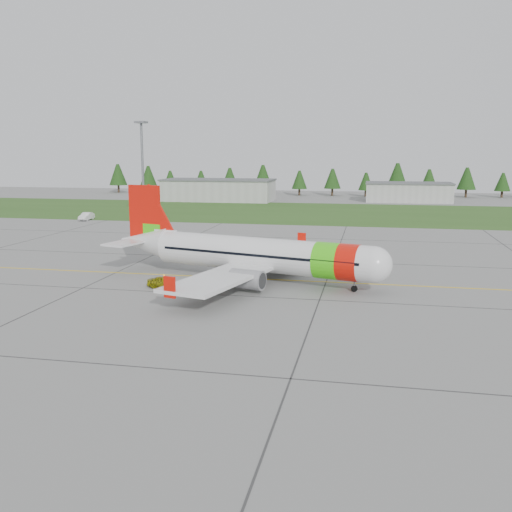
# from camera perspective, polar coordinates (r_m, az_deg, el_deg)

# --- Properties ---
(ground) EXTENTS (320.00, 320.00, 0.00)m
(ground) POSITION_cam_1_polar(r_m,az_deg,el_deg) (57.57, -3.61, -3.91)
(ground) COLOR gray
(ground) RESTS_ON ground
(aircraft) EXTENTS (33.25, 31.32, 10.27)m
(aircraft) POSITION_cam_1_polar(r_m,az_deg,el_deg) (63.23, -0.13, 0.14)
(aircraft) COLOR silver
(aircraft) RESTS_ON ground
(follow_me_car) EXTENTS (1.38, 1.58, 3.60)m
(follow_me_car) POSITION_cam_1_polar(r_m,az_deg,el_deg) (60.81, -9.20, -1.52)
(follow_me_car) COLOR #CECC0B
(follow_me_car) RESTS_ON ground
(service_van) EXTENTS (1.81, 1.72, 4.89)m
(service_van) POSITION_cam_1_polar(r_m,az_deg,el_deg) (125.97, -16.64, 4.56)
(service_van) COLOR silver
(service_van) RESTS_ON ground
(grass_strip) EXTENTS (320.00, 50.00, 0.03)m
(grass_strip) POSITION_cam_1_polar(r_m,az_deg,el_deg) (137.36, 5.33, 4.37)
(grass_strip) COLOR #30561E
(grass_strip) RESTS_ON ground
(taxi_guideline) EXTENTS (120.00, 0.25, 0.02)m
(taxi_guideline) POSITION_cam_1_polar(r_m,az_deg,el_deg) (65.11, -1.78, -2.21)
(taxi_guideline) COLOR gold
(taxi_guideline) RESTS_ON ground
(hangar_west) EXTENTS (32.00, 14.00, 6.00)m
(hangar_west) POSITION_cam_1_polar(r_m,az_deg,el_deg) (170.19, -3.77, 6.54)
(hangar_west) COLOR #A8A8A3
(hangar_west) RESTS_ON ground
(hangar_east) EXTENTS (24.00, 12.00, 5.20)m
(hangar_east) POSITION_cam_1_polar(r_m,az_deg,el_deg) (172.55, 14.99, 6.13)
(hangar_east) COLOR #A8A8A3
(hangar_east) RESTS_ON ground
(floodlight_mast) EXTENTS (0.50, 0.50, 20.00)m
(floodlight_mast) POSITION_cam_1_polar(r_m,az_deg,el_deg) (121.26, -11.26, 8.17)
(floodlight_mast) COLOR slate
(floodlight_mast) RESTS_ON ground
(treeline) EXTENTS (160.00, 8.00, 10.00)m
(treeline) POSITION_cam_1_polar(r_m,az_deg,el_deg) (192.63, 7.18, 7.52)
(treeline) COLOR #1C3F14
(treeline) RESTS_ON ground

